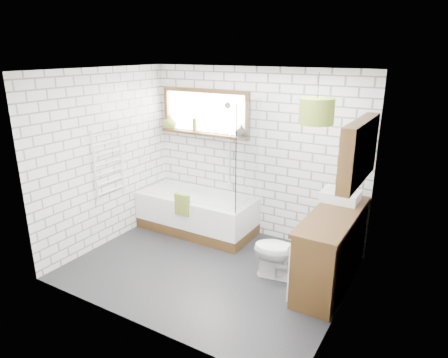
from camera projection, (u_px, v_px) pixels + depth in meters
The scene contains 22 objects.
floor at pixel (208, 269), 5.21m from camera, with size 3.40×2.60×0.01m, color black.
ceiling at pixel (205, 70), 4.44m from camera, with size 3.40×2.60×0.01m, color white.
wall_back at pixel (255, 154), 5.89m from camera, with size 3.40×0.01×2.50m, color white.
wall_front at pixel (132, 214), 3.75m from camera, with size 3.40×0.01×2.50m, color white.
wall_left at pixel (106, 159), 5.65m from camera, with size 0.01×2.60×2.50m, color white.
wall_right at pixel (349, 204), 4.00m from camera, with size 0.01×2.60×2.50m, color white.
window at pixel (204, 113), 6.10m from camera, with size 1.52×0.16×0.68m, color #38230F.
towel_radiator at pixel (108, 162), 5.64m from camera, with size 0.06×0.52×1.00m, color white.
mirror_cabinet at pixel (359, 151), 4.41m from camera, with size 0.16×1.20×0.70m, color #38230F.
shower_riser at pixel (230, 145), 6.02m from camera, with size 0.02×0.02×1.30m, color silver.
bathtub at pixel (197, 213), 6.23m from camera, with size 1.81×0.80×0.59m, color white.
shower_screen at pixel (249, 155), 5.48m from camera, with size 0.02×0.72×1.50m, color white.
towel_green at pixel (182, 205), 5.81m from camera, with size 0.24×0.06×0.32m, color olive.
towel_beige at pixel (182, 205), 5.82m from camera, with size 0.18×0.04×0.23m, color tan.
vanity at pixel (332, 248), 4.78m from camera, with size 0.51×1.58×0.90m, color #38230F.
basin at pixel (341, 196), 5.02m from camera, with size 0.45×0.39×0.13m, color white.
tap at pixel (354, 193), 4.93m from camera, with size 0.03×0.03×0.15m, color silver.
toilet at pixel (282, 251), 4.91m from camera, with size 0.70×0.40×0.71m, color white.
vase_olive at pixel (170, 123), 6.45m from camera, with size 0.22×0.22×0.23m, color olive.
vase_dark at pixel (241, 132), 5.83m from camera, with size 0.18×0.18×0.18m, color black.
bottle at pixel (195, 126), 6.22m from camera, with size 0.07×0.07×0.20m, color olive.
pendant at pixel (317, 111), 4.22m from camera, with size 0.37×0.37×0.27m, color olive.
Camera 1 is at (2.52, -3.85, 2.72)m, focal length 32.00 mm.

